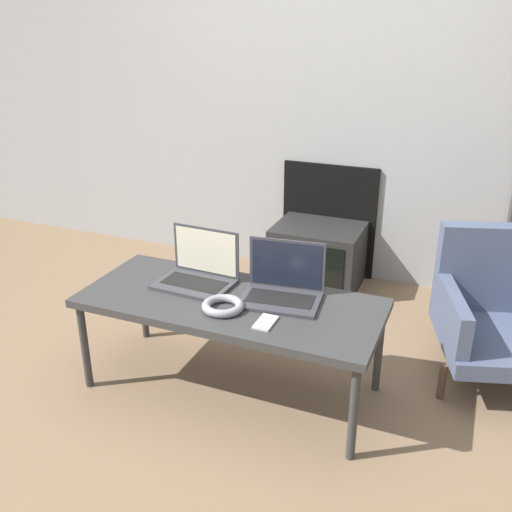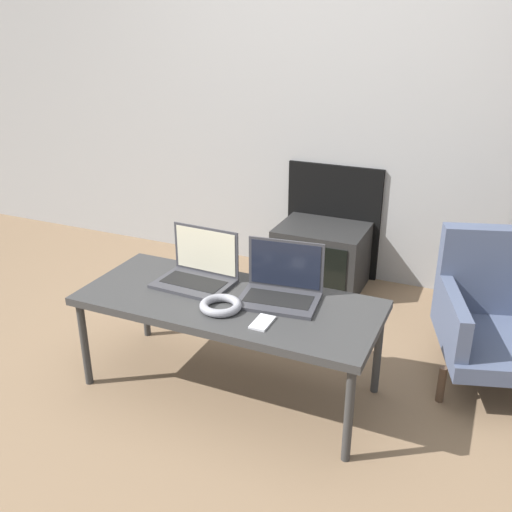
{
  "view_description": "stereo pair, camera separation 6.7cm",
  "coord_description": "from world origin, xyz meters",
  "px_view_note": "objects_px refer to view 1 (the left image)",
  "views": [
    {
      "loc": [
        0.97,
        -1.81,
        1.62
      ],
      "look_at": [
        0.0,
        0.53,
        0.56
      ],
      "focal_mm": 40.0,
      "sensor_mm": 36.0,
      "label": 1
    },
    {
      "loc": [
        1.03,
        -1.78,
        1.62
      ],
      "look_at": [
        0.0,
        0.53,
        0.56
      ],
      "focal_mm": 40.0,
      "sensor_mm": 36.0,
      "label": 2
    }
  ],
  "objects_px": {
    "laptop_left": "(199,272)",
    "headphones": "(223,306)",
    "tv": "(317,256)",
    "armchair": "(496,307)",
    "laptop_right": "(283,287)",
    "phone": "(266,322)"
  },
  "relations": [
    {
      "from": "laptop_left",
      "to": "headphones",
      "type": "distance_m",
      "value": 0.31
    },
    {
      "from": "tv",
      "to": "laptop_left",
      "type": "bearing_deg",
      "value": -102.53
    },
    {
      "from": "laptop_left",
      "to": "armchair",
      "type": "relative_size",
      "value": 0.49
    },
    {
      "from": "laptop_left",
      "to": "laptop_right",
      "type": "distance_m",
      "value": 0.42
    },
    {
      "from": "laptop_left",
      "to": "laptop_right",
      "type": "height_order",
      "value": "same"
    },
    {
      "from": "phone",
      "to": "tv",
      "type": "relative_size",
      "value": 0.23
    },
    {
      "from": "laptop_right",
      "to": "armchair",
      "type": "height_order",
      "value": "laptop_right"
    },
    {
      "from": "laptop_left",
      "to": "armchair",
      "type": "bearing_deg",
      "value": 24.52
    },
    {
      "from": "laptop_right",
      "to": "headphones",
      "type": "height_order",
      "value": "laptop_right"
    },
    {
      "from": "laptop_right",
      "to": "phone",
      "type": "relative_size",
      "value": 2.94
    },
    {
      "from": "laptop_left",
      "to": "armchair",
      "type": "distance_m",
      "value": 1.43
    },
    {
      "from": "phone",
      "to": "armchair",
      "type": "relative_size",
      "value": 0.17
    },
    {
      "from": "laptop_right",
      "to": "phone",
      "type": "bearing_deg",
      "value": -92.92
    },
    {
      "from": "tv",
      "to": "armchair",
      "type": "bearing_deg",
      "value": -29.5
    },
    {
      "from": "headphones",
      "to": "phone",
      "type": "relative_size",
      "value": 1.43
    },
    {
      "from": "headphones",
      "to": "armchair",
      "type": "relative_size",
      "value": 0.25
    },
    {
      "from": "phone",
      "to": "tv",
      "type": "bearing_deg",
      "value": 97.6
    },
    {
      "from": "laptop_right",
      "to": "laptop_left",
      "type": "bearing_deg",
      "value": 173.31
    },
    {
      "from": "laptop_left",
      "to": "laptop_right",
      "type": "relative_size",
      "value": 0.96
    },
    {
      "from": "headphones",
      "to": "armchair",
      "type": "distance_m",
      "value": 1.32
    },
    {
      "from": "headphones",
      "to": "laptop_right",
      "type": "bearing_deg",
      "value": 46.37
    },
    {
      "from": "armchair",
      "to": "headphones",
      "type": "bearing_deg",
      "value": -163.22
    }
  ]
}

